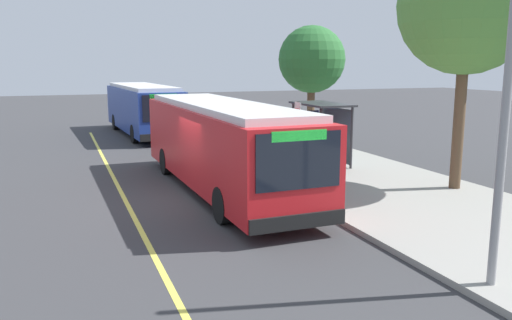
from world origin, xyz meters
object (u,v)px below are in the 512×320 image
object	(u,v)px
transit_bus_second	(143,108)
route_sign_post	(298,131)
waiting_bench	(327,152)
pedestrian_commuter	(320,156)
transit_bus_main	(222,143)

from	to	relation	value
transit_bus_second	route_sign_post	bearing A→B (deg)	10.00
route_sign_post	waiting_bench	bearing A→B (deg)	136.97
waiting_bench	pedestrian_commuter	bearing A→B (deg)	-32.42
pedestrian_commuter	waiting_bench	bearing A→B (deg)	147.58
transit_bus_main	transit_bus_second	world-z (taller)	same
transit_bus_main	transit_bus_second	distance (m)	15.06
transit_bus_main	pedestrian_commuter	xyz separation A→B (m)	(0.90, 3.14, -0.50)
transit_bus_main	pedestrian_commuter	size ratio (longest dim) A/B	6.70
transit_bus_main	route_sign_post	bearing A→B (deg)	77.69
transit_bus_main	pedestrian_commuter	bearing A→B (deg)	74.03
transit_bus_second	pedestrian_commuter	bearing A→B (deg)	12.04
route_sign_post	transit_bus_main	bearing A→B (deg)	-102.31
waiting_bench	pedestrian_commuter	size ratio (longest dim) A/B	0.95
transit_bus_second	waiting_bench	xyz separation A→B (m)	(12.66, 5.49, -0.98)
waiting_bench	route_sign_post	bearing A→B (deg)	-43.03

